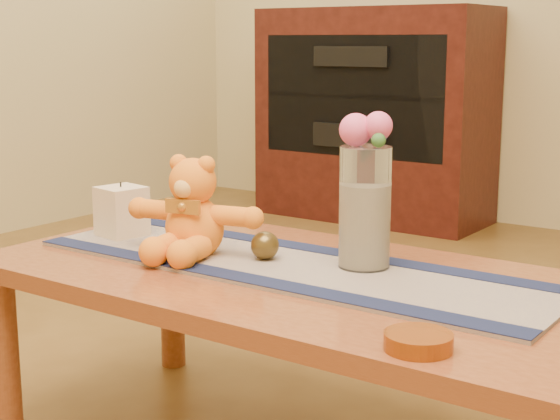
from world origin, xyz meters
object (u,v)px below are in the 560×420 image
Objects in this scene: teddy_bear at (194,207)px; amber_dish at (418,341)px; bronze_ball at (265,245)px; glass_vase at (365,207)px; pillar_candle at (122,211)px.

teddy_bear reaches higher than amber_dish.
bronze_ball is at bearing 3.02° from teddy_bear.
glass_vase is 2.32× the size of amber_dish.
pillar_candle reaches higher than amber_dish.
pillar_candle is at bearing -172.35° from glass_vase.
glass_vase is at bearing 7.65° from pillar_candle.
glass_vase is (0.64, 0.09, 0.07)m from pillar_candle.
pillar_candle is (-0.27, 0.03, -0.05)m from teddy_bear.
teddy_bear reaches higher than bronze_ball.
teddy_bear is 2.58× the size of pillar_candle.
pillar_candle is 0.47× the size of glass_vase.
glass_vase is at bearing 19.14° from bronze_ball.
bronze_ball is (0.43, 0.01, -0.03)m from pillar_candle.
glass_vase is (0.38, 0.12, 0.02)m from teddy_bear.
pillar_candle is at bearing 160.38° from teddy_bear.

